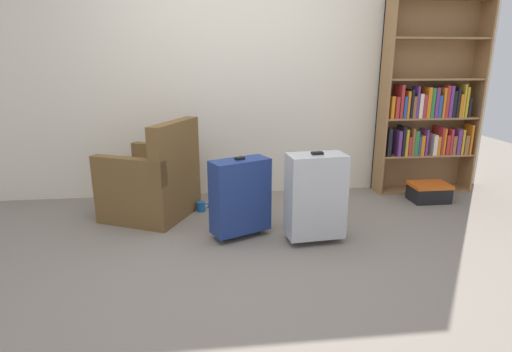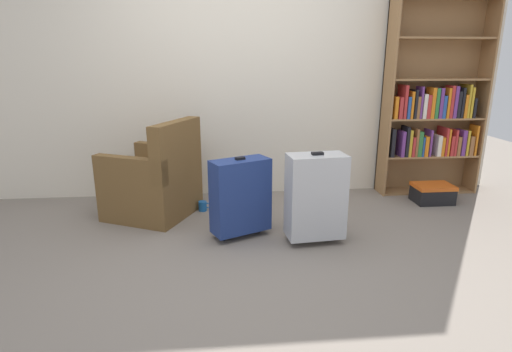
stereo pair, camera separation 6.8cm
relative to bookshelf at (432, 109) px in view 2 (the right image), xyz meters
The scene contains 8 objects.
ground_plane 2.75m from the bookshelf, 144.47° to the right, with size 10.06×10.06×0.00m, color slate.
back_wall 2.15m from the bookshelf, behind, with size 5.75×0.10×2.60m, color beige.
bookshelf is the anchor object (origin of this frame).
armchair 2.97m from the bookshelf, behind, with size 0.93×0.93×0.90m.
mug 2.62m from the bookshelf, behind, with size 0.12×0.08×0.10m.
storage_box 0.91m from the bookshelf, 104.47° to the right, with size 0.38×0.28×0.19m.
suitcase_navy_blue 2.42m from the bookshelf, 153.98° to the right, with size 0.52×0.39×0.68m.
suitcase_silver 2.01m from the bookshelf, 142.04° to the right, with size 0.47×0.28×0.74m.
Camera 2 is at (-0.17, -2.69, 1.42)m, focal length 28.82 mm.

